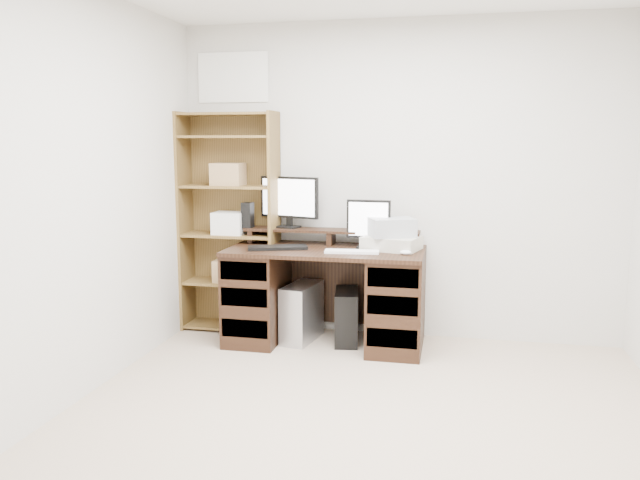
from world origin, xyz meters
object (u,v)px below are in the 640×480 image
(monitor_small, at_px, (368,222))
(tower_silver, at_px, (302,312))
(printer, at_px, (392,243))
(monitor_wide, at_px, (289,199))
(bookshelf, at_px, (230,221))
(desk, at_px, (326,294))
(tower_black, at_px, (347,316))

(monitor_small, height_order, tower_silver, monitor_small)
(printer, bearing_deg, tower_silver, -162.83)
(monitor_wide, xyz_separation_m, bookshelf, (-0.50, -0.03, -0.18))
(printer, xyz_separation_m, bookshelf, (-1.35, 0.15, 0.12))
(tower_silver, distance_m, bookshelf, 0.97)
(desk, height_order, tower_black, desk)
(desk, distance_m, monitor_wide, 0.83)
(tower_silver, bearing_deg, tower_black, 13.90)
(monitor_wide, distance_m, tower_silver, 0.91)
(monitor_wide, distance_m, tower_black, 1.05)
(tower_silver, bearing_deg, monitor_small, 18.15)
(monitor_small, distance_m, tower_black, 0.76)
(monitor_small, distance_m, tower_silver, 0.89)
(desk, relative_size, printer, 3.71)
(tower_silver, height_order, bookshelf, bookshelf)
(monitor_small, bearing_deg, bookshelf, 177.04)
(desk, distance_m, tower_black, 0.25)
(monitor_wide, bearing_deg, printer, 3.84)
(printer, distance_m, tower_black, 0.69)
(desk, xyz_separation_m, monitor_small, (0.31, 0.11, 0.56))
(monitor_wide, relative_size, tower_black, 1.17)
(printer, height_order, tower_silver, printer)
(desk, xyz_separation_m, tower_black, (0.16, 0.06, -0.18))
(desk, bearing_deg, tower_silver, 171.26)
(tower_silver, relative_size, bookshelf, 0.25)
(desk, bearing_deg, monitor_small, 19.35)
(tower_black, bearing_deg, printer, -8.30)
(monitor_wide, height_order, printer, monitor_wide)
(monitor_wide, distance_m, monitor_small, 0.70)
(tower_black, bearing_deg, bookshelf, 162.39)
(printer, bearing_deg, monitor_wide, -177.49)
(monitor_wide, bearing_deg, desk, -18.67)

